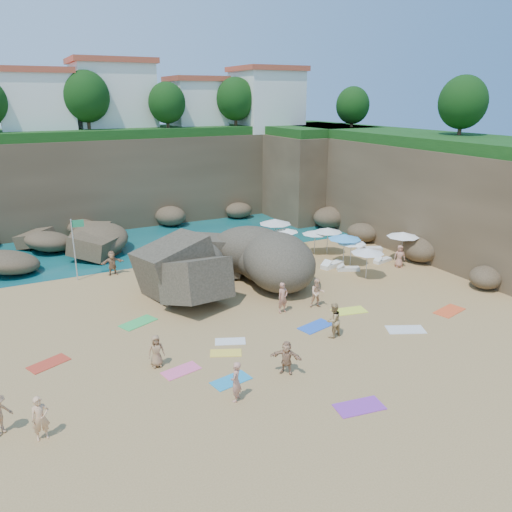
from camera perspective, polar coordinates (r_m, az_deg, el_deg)
name	(u,v)px	position (r m, az deg, el deg)	size (l,w,h in m)	color
ground	(249,308)	(28.91, -0.81, -5.96)	(120.00, 120.00, 0.00)	tan
seawater	(126,208)	(56.19, -14.62, 5.30)	(120.00, 120.00, 0.00)	#0C4751
cliff_back	(155,177)	(51.17, -11.47, 8.89)	(44.00, 8.00, 8.00)	brown
cliff_right	(406,190)	(44.81, 16.78, 7.25)	(8.00, 30.00, 8.00)	brown
cliff_corner	(309,173)	(52.85, 6.13, 9.42)	(10.00, 12.00, 8.00)	brown
rock_promontory	(24,258)	(41.39, -25.02, -0.25)	(12.00, 7.00, 2.00)	brown
clifftop_buildings	(158,100)	(51.63, -11.17, 17.07)	(28.48, 9.48, 7.00)	white
clifftop_trees	(198,101)	(46.26, -6.60, 17.24)	(35.60, 23.82, 4.40)	#11380F
rock_outcrop	(211,290)	(31.59, -5.22, -3.90)	(8.82, 6.62, 3.53)	brown
flag_pole	(75,241)	(34.41, -19.93, 1.58)	(0.81, 0.11, 4.16)	silver
parasol_0	(286,230)	(38.91, 3.43, 2.98)	(1.96, 1.96, 1.86)	silver
parasol_1	(328,230)	(38.46, 8.22, 2.98)	(2.21, 2.21, 2.09)	silver
parasol_2	(275,221)	(39.41, 2.21, 3.97)	(2.55, 2.55, 2.42)	silver
parasol_4	(315,232)	(38.38, 6.77, 2.72)	(1.99, 1.99, 1.88)	silver
parasol_5	(209,247)	(34.15, -5.42, 1.00)	(2.09, 2.09, 1.98)	silver
parasol_6	(291,243)	(33.55, 3.98, 1.47)	(2.57, 2.57, 2.43)	silver
parasol_7	(403,234)	(37.93, 16.45, 2.38)	(2.33, 2.33, 2.21)	silver
parasol_8	(352,241)	(36.13, 10.87, 1.67)	(2.07, 2.07, 1.96)	silver
parasol_9	(293,259)	(31.55, 4.21, -0.39)	(2.10, 2.10, 1.98)	silver
parasol_10	(345,237)	(36.23, 10.10, 2.19)	(2.37, 2.37, 2.24)	silver
parasol_11	(368,251)	(33.73, 12.64, 0.59)	(2.20, 2.20, 2.08)	silver
lounger_0	(223,272)	(34.32, -3.81, -1.84)	(1.62, 0.54, 0.25)	silver
lounger_1	(332,265)	(36.04, 8.71, -1.00)	(1.92, 0.64, 0.30)	white
lounger_2	(272,249)	(39.20, 1.88, 0.75)	(1.90, 0.63, 0.30)	white
lounger_3	(348,269)	(35.49, 10.49, -1.45)	(1.55, 0.52, 0.24)	silver
lounger_4	(369,249)	(40.23, 12.82, 0.76)	(1.96, 0.65, 0.31)	silver
lounger_5	(382,260)	(37.81, 14.26, -0.50)	(1.56, 0.52, 0.24)	white
towel_0	(231,381)	(22.09, -2.87, -14.03)	(1.71, 0.86, 0.03)	#2490C2
towel_1	(181,371)	(23.00, -8.55, -12.83)	(1.68, 0.84, 0.03)	pink
towel_4	(226,353)	(24.19, -3.46, -11.00)	(1.49, 0.74, 0.03)	yellow
towel_5	(230,341)	(25.21, -2.96, -9.72)	(1.51, 0.75, 0.03)	white
towel_6	(359,407)	(20.88, 11.72, -16.52)	(1.93, 0.97, 0.03)	purple
towel_7	(49,363)	(25.15, -22.60, -11.27)	(1.77, 0.88, 0.03)	red
towel_8	(316,326)	(26.88, 6.84, -7.98)	(1.90, 0.95, 0.03)	blue
towel_10	(449,311)	(30.55, 21.23, -5.86)	(1.95, 0.98, 0.03)	#F95527
towel_11	(138,323)	(27.83, -13.31, -7.42)	(1.95, 0.97, 0.03)	green
towel_12	(349,311)	(28.99, 10.60, -6.18)	(1.92, 0.96, 0.03)	#EFFF43
towel_13	(406,330)	(27.48, 16.72, -8.06)	(1.95, 0.98, 0.03)	silver
person_stand_0	(40,418)	(19.98, -23.43, -16.65)	(0.62, 0.40, 1.69)	tan
person_stand_1	(333,320)	(25.57, 8.82, -7.27)	(0.88, 0.69, 1.82)	tan
person_stand_2	(196,245)	(38.21, -6.93, 1.24)	(1.07, 0.44, 1.66)	tan
person_stand_3	(255,272)	(32.31, -0.08, -1.79)	(0.95, 0.40, 1.62)	olive
person_stand_4	(400,256)	(36.83, 16.09, -0.02)	(0.79, 0.43, 1.61)	tan
person_stand_5	(112,263)	(35.27, -16.12, -0.76)	(1.56, 0.45, 1.68)	#AD7D56
person_stand_6	(236,382)	(20.44, -2.31, -14.14)	(0.62, 0.41, 1.70)	tan
person_lie_0	(1,429)	(21.16, -27.11, -17.17)	(1.02, 1.58, 0.42)	tan
person_lie_2	(157,362)	(23.44, -11.25, -11.84)	(0.73, 1.50, 0.40)	#A07850
person_lie_3	(286,369)	(22.55, 3.47, -12.77)	(1.40, 1.51, 0.40)	tan
person_lie_4	(283,309)	(28.31, 3.06, -6.06)	(0.63, 1.74, 0.42)	#B8755C
person_lie_5	(317,302)	(29.11, 6.99, -5.24)	(0.83, 1.71, 0.65)	#EFB588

